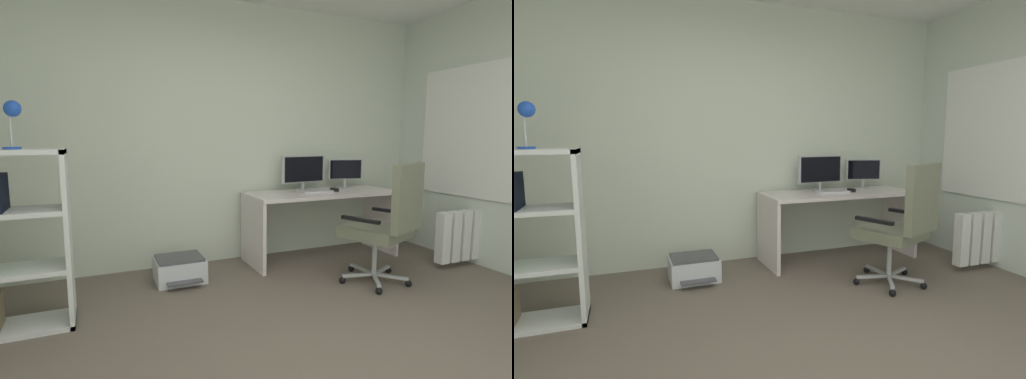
% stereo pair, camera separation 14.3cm
% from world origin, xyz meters
% --- Properties ---
extents(wall_back, '(4.97, 0.10, 2.67)m').
position_xyz_m(wall_back, '(0.00, 2.47, 1.34)').
color(wall_back, silver).
rests_on(wall_back, ground).
extents(window_pane, '(0.01, 1.38, 1.27)m').
position_xyz_m(window_pane, '(2.48, 1.28, 1.36)').
color(window_pane, white).
extents(window_frame, '(0.02, 1.46, 1.35)m').
position_xyz_m(window_frame, '(2.47, 1.28, 1.36)').
color(window_frame, white).
extents(desk, '(1.64, 0.61, 0.73)m').
position_xyz_m(desk, '(1.12, 2.07, 0.55)').
color(desk, silver).
rests_on(desk, ground).
extents(monitor_main, '(0.53, 0.18, 0.38)m').
position_xyz_m(monitor_main, '(0.98, 2.24, 0.95)').
color(monitor_main, '#B2B5B7').
rests_on(monitor_main, desk).
extents(monitor_secondary, '(0.39, 0.18, 0.33)m').
position_xyz_m(monitor_secondary, '(1.53, 2.24, 0.92)').
color(monitor_secondary, '#B2B5B7').
rests_on(monitor_secondary, desk).
extents(keyboard, '(0.35, 0.15, 0.02)m').
position_xyz_m(keyboard, '(1.02, 2.02, 0.74)').
color(keyboard, silver).
rests_on(keyboard, desk).
extents(computer_mouse, '(0.08, 0.11, 0.03)m').
position_xyz_m(computer_mouse, '(1.25, 2.03, 0.75)').
color(computer_mouse, black).
rests_on(computer_mouse, desk).
extents(office_chair, '(0.68, 0.71, 1.09)m').
position_xyz_m(office_chair, '(1.22, 1.17, 0.58)').
color(office_chair, '#B7BABC').
rests_on(office_chair, ground).
extents(desk_lamp, '(0.13, 0.11, 0.31)m').
position_xyz_m(desk_lamp, '(-1.60, 1.48, 1.45)').
color(desk_lamp, blue).
rests_on(desk_lamp, bookshelf).
extents(printer, '(0.44, 0.44, 0.23)m').
position_xyz_m(printer, '(-0.45, 1.97, 0.11)').
color(printer, silver).
rests_on(printer, ground).
extents(radiator, '(0.80, 0.10, 0.51)m').
position_xyz_m(radiator, '(2.38, 1.28, 0.32)').
color(radiator, white).
rests_on(radiator, ground).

